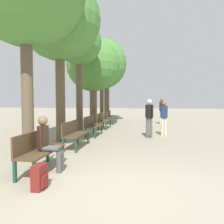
{
  "coord_description": "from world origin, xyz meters",
  "views": [
    {
      "loc": [
        0.41,
        -3.85,
        1.63
      ],
      "look_at": [
        -0.78,
        3.68,
        1.22
      ],
      "focal_mm": 35.0,
      "sensor_mm": 36.0,
      "label": 1
    }
  ],
  "objects_px": {
    "tree_row_2": "(79,44)",
    "pedestrian_far": "(164,116)",
    "tree_row_1": "(59,20)",
    "tree_row_4": "(102,64)",
    "bench_row_0": "(38,148)",
    "pedestrian_mid": "(162,109)",
    "bench_row_1": "(74,132)",
    "backpack": "(40,177)",
    "tree_row_3": "(93,65)",
    "bench_row_4": "(110,116)",
    "bench_row_2": "(92,124)",
    "pedestrian_near": "(149,116)",
    "bench_row_3": "(103,119)",
    "tree_row_5": "(107,63)",
    "person_seated": "(48,142)"
  },
  "relations": [
    {
      "from": "bench_row_1",
      "to": "tree_row_2",
      "type": "xyz_separation_m",
      "value": [
        -0.88,
        3.44,
        3.89
      ]
    },
    {
      "from": "bench_row_4",
      "to": "pedestrian_near",
      "type": "distance_m",
      "value": 5.87
    },
    {
      "from": "tree_row_1",
      "to": "tree_row_4",
      "type": "relative_size",
      "value": 1.03
    },
    {
      "from": "tree_row_5",
      "to": "bench_row_0",
      "type": "bearing_deg",
      "value": -86.28
    },
    {
      "from": "bench_row_0",
      "to": "pedestrian_mid",
      "type": "bearing_deg",
      "value": 71.39
    },
    {
      "from": "bench_row_2",
      "to": "pedestrian_far",
      "type": "xyz_separation_m",
      "value": [
        3.24,
        0.48,
        0.38
      ]
    },
    {
      "from": "pedestrian_near",
      "to": "bench_row_2",
      "type": "bearing_deg",
      "value": 175.94
    },
    {
      "from": "bench_row_1",
      "to": "pedestrian_mid",
      "type": "height_order",
      "value": "pedestrian_mid"
    },
    {
      "from": "bench_row_1",
      "to": "tree_row_4",
      "type": "relative_size",
      "value": 0.25
    },
    {
      "from": "tree_row_5",
      "to": "pedestrian_mid",
      "type": "relative_size",
      "value": 3.49
    },
    {
      "from": "bench_row_0",
      "to": "bench_row_1",
      "type": "relative_size",
      "value": 1.0
    },
    {
      "from": "bench_row_2",
      "to": "pedestrian_far",
      "type": "relative_size",
      "value": 0.97
    },
    {
      "from": "tree_row_2",
      "to": "person_seated",
      "type": "xyz_separation_m",
      "value": [
        1.12,
        -5.95,
        -3.73
      ]
    },
    {
      "from": "bench_row_0",
      "to": "tree_row_4",
      "type": "bearing_deg",
      "value": 94.39
    },
    {
      "from": "tree_row_4",
      "to": "bench_row_3",
      "type": "bearing_deg",
      "value": -77.29
    },
    {
      "from": "tree_row_5",
      "to": "person_seated",
      "type": "relative_size",
      "value": 4.84
    },
    {
      "from": "tree_row_3",
      "to": "tree_row_2",
      "type": "bearing_deg",
      "value": -90.0
    },
    {
      "from": "tree_row_5",
      "to": "pedestrian_far",
      "type": "distance_m",
      "value": 9.82
    },
    {
      "from": "bench_row_2",
      "to": "pedestrian_near",
      "type": "height_order",
      "value": "pedestrian_near"
    },
    {
      "from": "tree_row_4",
      "to": "tree_row_5",
      "type": "distance_m",
      "value": 2.12
    },
    {
      "from": "tree_row_2",
      "to": "pedestrian_mid",
      "type": "bearing_deg",
      "value": 44.95
    },
    {
      "from": "tree_row_5",
      "to": "person_seated",
      "type": "bearing_deg",
      "value": -85.28
    },
    {
      "from": "tree_row_2",
      "to": "pedestrian_far",
      "type": "distance_m",
      "value": 5.43
    },
    {
      "from": "tree_row_1",
      "to": "backpack",
      "type": "xyz_separation_m",
      "value": [
        1.42,
        -4.5,
        -4.49
      ]
    },
    {
      "from": "tree_row_5",
      "to": "tree_row_3",
      "type": "bearing_deg",
      "value": -90.0
    },
    {
      "from": "bench_row_2",
      "to": "pedestrian_mid",
      "type": "relative_size",
      "value": 0.87
    },
    {
      "from": "bench_row_1",
      "to": "person_seated",
      "type": "distance_m",
      "value": 2.53
    },
    {
      "from": "tree_row_5",
      "to": "backpack",
      "type": "relative_size",
      "value": 13.39
    },
    {
      "from": "person_seated",
      "to": "bench_row_1",
      "type": "bearing_deg",
      "value": 95.4
    },
    {
      "from": "bench_row_2",
      "to": "tree_row_1",
      "type": "distance_m",
      "value": 4.55
    },
    {
      "from": "tree_row_5",
      "to": "pedestrian_near",
      "type": "xyz_separation_m",
      "value": [
        3.46,
        -8.72,
        -3.76
      ]
    },
    {
      "from": "bench_row_1",
      "to": "bench_row_2",
      "type": "distance_m",
      "value": 2.54
    },
    {
      "from": "bench_row_1",
      "to": "tree_row_1",
      "type": "distance_m",
      "value": 4.39
    },
    {
      "from": "backpack",
      "to": "pedestrian_far",
      "type": "distance_m",
      "value": 7.09
    },
    {
      "from": "person_seated",
      "to": "tree_row_2",
      "type": "bearing_deg",
      "value": 100.68
    },
    {
      "from": "bench_row_1",
      "to": "person_seated",
      "type": "xyz_separation_m",
      "value": [
        0.24,
        -2.51,
        0.16
      ]
    },
    {
      "from": "bench_row_3",
      "to": "tree_row_2",
      "type": "bearing_deg",
      "value": -118.42
    },
    {
      "from": "tree_row_2",
      "to": "tree_row_4",
      "type": "bearing_deg",
      "value": 90.0
    },
    {
      "from": "bench_row_0",
      "to": "tree_row_3",
      "type": "xyz_separation_m",
      "value": [
        -0.88,
        8.89,
        3.29
      ]
    },
    {
      "from": "bench_row_4",
      "to": "tree_row_2",
      "type": "distance_m",
      "value": 5.77
    },
    {
      "from": "bench_row_1",
      "to": "bench_row_4",
      "type": "xyz_separation_m",
      "value": [
        0.0,
        7.61,
        0.0
      ]
    },
    {
      "from": "backpack",
      "to": "tree_row_2",
      "type": "bearing_deg",
      "value": 101.57
    },
    {
      "from": "tree_row_4",
      "to": "pedestrian_far",
      "type": "xyz_separation_m",
      "value": [
        4.13,
        -5.99,
        -3.4
      ]
    },
    {
      "from": "bench_row_0",
      "to": "bench_row_4",
      "type": "xyz_separation_m",
      "value": [
        0.0,
        10.15,
        0.0
      ]
    },
    {
      "from": "bench_row_4",
      "to": "pedestrian_near",
      "type": "height_order",
      "value": "pedestrian_near"
    },
    {
      "from": "person_seated",
      "to": "pedestrian_near",
      "type": "xyz_separation_m",
      "value": [
        2.34,
        4.87,
        0.27
      ]
    },
    {
      "from": "tree_row_4",
      "to": "bench_row_1",
      "type": "bearing_deg",
      "value": -84.38
    },
    {
      "from": "bench_row_1",
      "to": "bench_row_4",
      "type": "height_order",
      "value": "same"
    },
    {
      "from": "bench_row_3",
      "to": "person_seated",
      "type": "distance_m",
      "value": 7.59
    },
    {
      "from": "bench_row_3",
      "to": "backpack",
      "type": "bearing_deg",
      "value": -86.42
    }
  ]
}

